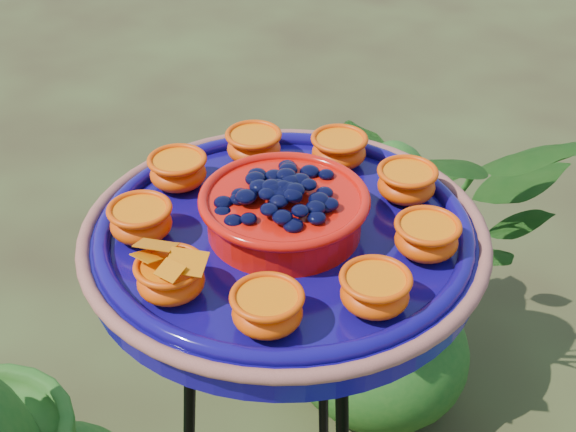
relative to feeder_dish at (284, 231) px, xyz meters
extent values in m
torus|color=black|center=(0.00, 0.00, -0.05)|extent=(0.33, 0.33, 0.02)
cylinder|color=black|center=(-0.04, 0.15, -0.53)|extent=(0.04, 0.09, 0.95)
cylinder|color=#100862|center=(0.00, 0.00, -0.02)|extent=(0.59, 0.59, 0.04)
torus|color=#AA604D|center=(0.00, 0.00, 0.00)|extent=(0.51, 0.51, 0.02)
torus|color=#100862|center=(0.00, 0.00, 0.00)|extent=(0.47, 0.47, 0.02)
cylinder|color=red|center=(0.00, 0.00, 0.03)|extent=(0.23, 0.23, 0.05)
torus|color=red|center=(0.00, 0.00, 0.05)|extent=(0.21, 0.21, 0.01)
ellipsoid|color=black|center=(0.00, 0.00, 0.06)|extent=(0.17, 0.17, 0.03)
ellipsoid|color=#FF5F02|center=(0.16, 0.07, 0.02)|extent=(0.08, 0.08, 0.04)
cylinder|color=orange|center=(0.16, 0.07, 0.04)|extent=(0.07, 0.07, 0.01)
ellipsoid|color=#FF5F02|center=(0.08, 0.16, 0.02)|extent=(0.08, 0.08, 0.04)
cylinder|color=orange|center=(0.08, 0.16, 0.04)|extent=(0.07, 0.07, 0.01)
ellipsoid|color=#FF5F02|center=(-0.04, 0.17, 0.02)|extent=(0.08, 0.08, 0.04)
cylinder|color=orange|center=(-0.04, 0.17, 0.04)|extent=(0.07, 0.07, 0.01)
ellipsoid|color=#FF5F02|center=(-0.14, 0.10, 0.02)|extent=(0.08, 0.08, 0.04)
cylinder|color=orange|center=(-0.14, 0.10, 0.04)|extent=(0.07, 0.07, 0.01)
ellipsoid|color=#FF5F02|center=(-0.17, -0.01, 0.02)|extent=(0.08, 0.08, 0.04)
cylinder|color=orange|center=(-0.17, -0.01, 0.04)|extent=(0.07, 0.07, 0.01)
ellipsoid|color=#FF5F02|center=(-0.12, -0.12, 0.02)|extent=(0.08, 0.08, 0.04)
cylinder|color=orange|center=(-0.12, -0.12, 0.04)|extent=(0.07, 0.07, 0.01)
ellipsoid|color=#FF5F02|center=(-0.02, -0.17, 0.02)|extent=(0.08, 0.08, 0.04)
cylinder|color=orange|center=(-0.02, -0.17, 0.04)|extent=(0.07, 0.07, 0.01)
ellipsoid|color=#FF5F02|center=(0.10, -0.14, 0.02)|extent=(0.08, 0.08, 0.04)
cylinder|color=orange|center=(0.10, -0.14, 0.04)|extent=(0.07, 0.07, 0.01)
ellipsoid|color=#FF5F02|center=(0.17, -0.05, 0.02)|extent=(0.08, 0.08, 0.04)
cylinder|color=orange|center=(0.17, -0.05, 0.04)|extent=(0.07, 0.07, 0.01)
cylinder|color=black|center=(-0.02, -0.17, 0.05)|extent=(0.02, 0.03, 0.00)
cube|color=orange|center=(-0.04, -0.17, 0.06)|extent=(0.05, 0.05, 0.01)
cube|color=orange|center=(0.01, -0.17, 0.06)|extent=(0.05, 0.05, 0.01)
imported|color=#1C5216|center=(-0.28, 0.71, -0.58)|extent=(0.97, 0.99, 0.83)
camera|label=1|loc=(0.51, -0.61, 0.58)|focal=50.00mm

